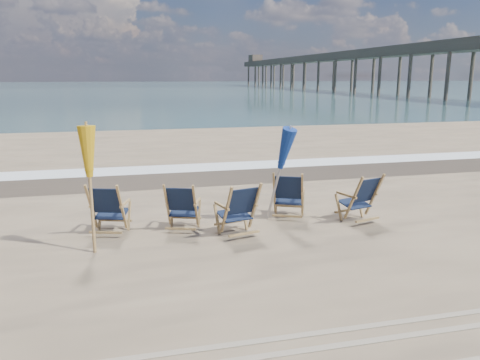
{
  "coord_description": "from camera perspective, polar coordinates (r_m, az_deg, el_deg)",
  "views": [
    {
      "loc": [
        -2.2,
        -6.83,
        2.98
      ],
      "look_at": [
        0.0,
        2.2,
        0.9
      ],
      "focal_mm": 35.0,
      "sensor_mm": 36.0,
      "label": 1
    }
  ],
  "objects": [
    {
      "name": "fishing_pier",
      "position": [
        90.29,
        13.12,
        13.34
      ],
      "size": [
        4.4,
        140.0,
        9.3
      ],
      "primitive_type": null,
      "color": "brown",
      "rests_on": "ground"
    },
    {
      "name": "wet_sand_strip",
      "position": [
        14.13,
        -4.42,
        0.4
      ],
      "size": [
        200.0,
        2.6,
        0.0
      ],
      "primitive_type": "cube",
      "color": "#42362A",
      "rests_on": "ground"
    },
    {
      "name": "beach_chair_2",
      "position": [
        8.86,
        1.84,
        -3.44
      ],
      "size": [
        0.84,
        0.91,
        1.06
      ],
      "primitive_type": null,
      "rotation": [
        0.0,
        0.0,
        3.38
      ],
      "color": "#111A32",
      "rests_on": "ground"
    },
    {
      "name": "beach_chair_4",
      "position": [
        10.09,
        16.1,
        -1.97
      ],
      "size": [
        0.86,
        0.92,
        1.05
      ],
      "primitive_type": null,
      "rotation": [
        0.0,
        0.0,
        3.43
      ],
      "color": "#111A32",
      "rests_on": "ground"
    },
    {
      "name": "umbrella_blue",
      "position": [
        9.47,
        4.61,
        3.73
      ],
      "size": [
        0.3,
        0.3,
        2.04
      ],
      "color": "#A5A5AD",
      "rests_on": "ground"
    },
    {
      "name": "beach_chair_3",
      "position": [
        9.85,
        7.59,
        -1.94
      ],
      "size": [
        0.92,
        0.96,
        1.05
      ],
      "primitive_type": null,
      "rotation": [
        0.0,
        0.0,
        2.71
      ],
      "color": "#111A32",
      "rests_on": "ground"
    },
    {
      "name": "beach_chair_0",
      "position": [
        9.07,
        -14.2,
        -3.51
      ],
      "size": [
        0.86,
        0.92,
        1.05
      ],
      "primitive_type": null,
      "rotation": [
        0.0,
        0.0,
        2.84
      ],
      "color": "#111A32",
      "rests_on": "ground"
    },
    {
      "name": "surf_foam",
      "position": [
        15.58,
        -5.31,
        1.53
      ],
      "size": [
        200.0,
        1.4,
        0.01
      ],
      "primitive_type": "cube",
      "color": "silver",
      "rests_on": "ground"
    },
    {
      "name": "beach_chair_1",
      "position": [
        9.06,
        -5.45,
        -3.37
      ],
      "size": [
        0.83,
        0.88,
        0.99
      ],
      "primitive_type": null,
      "rotation": [
        0.0,
        0.0,
        2.81
      ],
      "color": "#111A32",
      "rests_on": "ground"
    },
    {
      "name": "umbrella_yellow",
      "position": [
        8.15,
        -18.0,
        2.47
      ],
      "size": [
        0.3,
        0.3,
        2.16
      ],
      "color": "#A57F49",
      "rests_on": "ground"
    },
    {
      "name": "ocean",
      "position": [
        134.88,
        -12.98,
        11.01
      ],
      "size": [
        400.0,
        400.0,
        0.0
      ],
      "primitive_type": "plane",
      "color": "#395B5F",
      "rests_on": "ground"
    }
  ]
}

